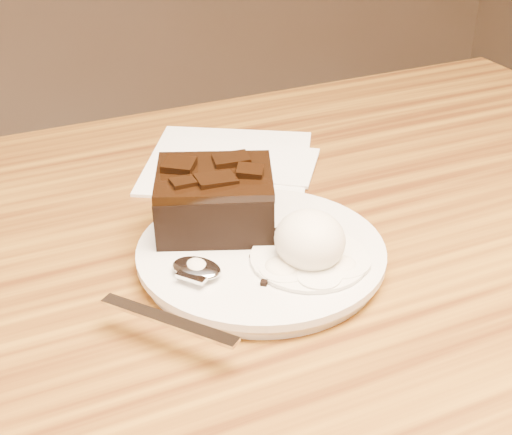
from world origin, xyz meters
name	(u,v)px	position (x,y,z in m)	size (l,w,h in m)	color
plate	(261,256)	(0.07, 0.04, 0.76)	(0.20, 0.20, 0.02)	white
brownie	(215,202)	(0.05, 0.09, 0.79)	(0.10, 0.08, 0.04)	black
ice_cream_scoop	(310,240)	(0.09, 0.01, 0.79)	(0.06, 0.06, 0.05)	white
melt_puddle	(309,259)	(0.09, 0.01, 0.77)	(0.09, 0.09, 0.00)	white
spoon	(197,270)	(0.01, 0.02, 0.77)	(0.03, 0.16, 0.01)	silver
napkin	(228,161)	(0.12, 0.23, 0.75)	(0.17, 0.17, 0.01)	white
crumb_a	(259,241)	(0.07, 0.05, 0.77)	(0.01, 0.01, 0.00)	black
crumb_b	(253,257)	(0.06, 0.03, 0.77)	(0.01, 0.01, 0.00)	black
crumb_c	(276,231)	(0.09, 0.05, 0.77)	(0.01, 0.00, 0.00)	black
crumb_d	(264,283)	(0.05, -0.01, 0.77)	(0.01, 0.01, 0.00)	black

